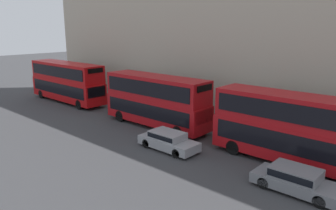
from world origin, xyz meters
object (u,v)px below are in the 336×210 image
object	(u,v)px
bus_third_in_queue	(67,81)
car_hatchback	(168,140)
bus_leading	(297,127)
pedestrian	(202,119)
bus_second_in_queue	(156,99)
car_dark_sedan	(296,179)

from	to	relation	value
bus_third_in_queue	car_hatchback	xyz separation A→B (m)	(-3.40, -18.53, -1.77)
bus_leading	pedestrian	distance (m)	9.28
bus_leading	bus_third_in_queue	xyz separation A→B (m)	(0.00, 26.07, 0.03)
bus_leading	bus_third_in_queue	size ratio (longest dim) A/B	0.94
bus_second_in_queue	pedestrian	xyz separation A→B (m)	(2.31, -3.15, -1.63)
bus_second_in_queue	pedestrian	size ratio (longest dim) A/B	5.99
bus_leading	car_dark_sedan	xyz separation A→B (m)	(-3.40, -1.44, -1.74)
bus_third_in_queue	pedestrian	world-z (taller)	bus_third_in_queue
car_dark_sedan	pedestrian	distance (m)	11.76
bus_third_in_queue	bus_leading	bearing A→B (deg)	-90.00
bus_leading	car_dark_sedan	world-z (taller)	bus_leading
bus_leading	bus_second_in_queue	distance (m)	11.99
car_hatchback	pedestrian	world-z (taller)	pedestrian
bus_leading	pedestrian	xyz separation A→B (m)	(2.31, 8.84, -1.65)
bus_third_in_queue	pedestrian	bearing A→B (deg)	-82.37
pedestrian	bus_leading	bearing A→B (deg)	-104.62
bus_leading	bus_third_in_queue	distance (m)	26.07
car_hatchback	bus_second_in_queue	bearing A→B (deg)	52.61
bus_leading	car_hatchback	size ratio (longest dim) A/B	2.37
bus_leading	bus_second_in_queue	bearing A→B (deg)	90.00
bus_second_in_queue	car_hatchback	distance (m)	5.86
bus_leading	pedestrian	size ratio (longest dim) A/B	6.23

